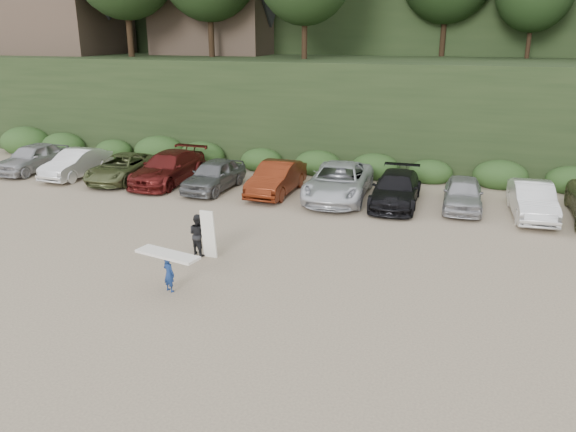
% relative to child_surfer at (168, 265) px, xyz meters
% --- Properties ---
extents(ground, '(120.00, 120.00, 0.00)m').
position_rel_child_surfer_xyz_m(ground, '(2.86, 1.39, -0.86)').
color(ground, tan).
rests_on(ground, ground).
extents(parked_cars, '(37.05, 6.37, 1.65)m').
position_rel_child_surfer_xyz_m(parked_cars, '(3.18, 11.34, -0.09)').
color(parked_cars, '#A7A7AC').
rests_on(parked_cars, ground).
extents(child_surfer, '(2.20, 1.05, 1.27)m').
position_rel_child_surfer_xyz_m(child_surfer, '(0.00, 0.00, 0.00)').
color(child_surfer, navy).
rests_on(child_surfer, ground).
extents(adult_surfer, '(1.22, 0.82, 1.79)m').
position_rel_child_surfer_xyz_m(adult_surfer, '(-0.39, 3.00, -0.09)').
color(adult_surfer, black).
rests_on(adult_surfer, ground).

